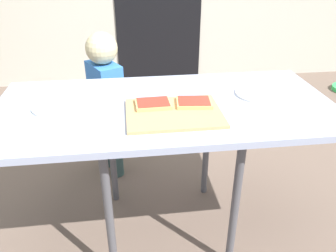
{
  "coord_description": "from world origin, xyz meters",
  "views": [
    {
      "loc": [
        -0.16,
        -1.37,
        1.38
      ],
      "look_at": [
        0.01,
        0.0,
        0.64
      ],
      "focal_mm": 36.14,
      "sensor_mm": 36.0,
      "label": 1
    }
  ],
  "objects_px": {
    "plate_white_right": "(260,93)",
    "plate_white_left": "(59,106)",
    "pizza_slice_far_left": "(153,104)",
    "cutting_board": "(174,113)",
    "child_left": "(106,96)",
    "pizza_slice_far_right": "(194,102)",
    "dining_table": "(166,115)"
  },
  "relations": [
    {
      "from": "pizza_slice_far_left",
      "to": "plate_white_right",
      "type": "height_order",
      "value": "pizza_slice_far_left"
    },
    {
      "from": "dining_table",
      "to": "child_left",
      "type": "distance_m",
      "value": 0.68
    },
    {
      "from": "pizza_slice_far_left",
      "to": "pizza_slice_far_right",
      "type": "xyz_separation_m",
      "value": [
        0.18,
        -0.01,
        0.0
      ]
    },
    {
      "from": "cutting_board",
      "to": "pizza_slice_far_right",
      "type": "distance_m",
      "value": 0.12
    },
    {
      "from": "plate_white_right",
      "to": "plate_white_left",
      "type": "relative_size",
      "value": 1.0
    },
    {
      "from": "pizza_slice_far_left",
      "to": "plate_white_right",
      "type": "distance_m",
      "value": 0.52
    },
    {
      "from": "dining_table",
      "to": "pizza_slice_far_left",
      "type": "height_order",
      "value": "pizza_slice_far_left"
    },
    {
      "from": "pizza_slice_far_right",
      "to": "child_left",
      "type": "xyz_separation_m",
      "value": [
        -0.42,
        0.63,
        -0.22
      ]
    },
    {
      "from": "pizza_slice_far_left",
      "to": "pizza_slice_far_right",
      "type": "distance_m",
      "value": 0.18
    },
    {
      "from": "pizza_slice_far_left",
      "to": "child_left",
      "type": "height_order",
      "value": "child_left"
    },
    {
      "from": "pizza_slice_far_right",
      "to": "dining_table",
      "type": "bearing_deg",
      "value": 159.66
    },
    {
      "from": "pizza_slice_far_left",
      "to": "plate_white_right",
      "type": "xyz_separation_m",
      "value": [
        0.52,
        0.09,
        -0.02
      ]
    },
    {
      "from": "plate_white_left",
      "to": "child_left",
      "type": "xyz_separation_m",
      "value": [
        0.17,
        0.56,
        -0.2
      ]
    },
    {
      "from": "dining_table",
      "to": "child_left",
      "type": "relative_size",
      "value": 1.61
    },
    {
      "from": "pizza_slice_far_left",
      "to": "cutting_board",
      "type": "bearing_deg",
      "value": -41.09
    },
    {
      "from": "child_left",
      "to": "dining_table",
      "type": "bearing_deg",
      "value": -63.08
    },
    {
      "from": "pizza_slice_far_right",
      "to": "plate_white_left",
      "type": "relative_size",
      "value": 0.71
    },
    {
      "from": "pizza_slice_far_right",
      "to": "plate_white_right",
      "type": "bearing_deg",
      "value": 16.0
    },
    {
      "from": "cutting_board",
      "to": "plate_white_left",
      "type": "xyz_separation_m",
      "value": [
        -0.49,
        0.14,
        -0.0
      ]
    },
    {
      "from": "dining_table",
      "to": "cutting_board",
      "type": "relative_size",
      "value": 3.81
    },
    {
      "from": "cutting_board",
      "to": "child_left",
      "type": "height_order",
      "value": "child_left"
    },
    {
      "from": "plate_white_right",
      "to": "plate_white_left",
      "type": "distance_m",
      "value": 0.93
    },
    {
      "from": "cutting_board",
      "to": "plate_white_left",
      "type": "height_order",
      "value": "cutting_board"
    },
    {
      "from": "dining_table",
      "to": "cutting_board",
      "type": "bearing_deg",
      "value": -77.97
    },
    {
      "from": "cutting_board",
      "to": "pizza_slice_far_right",
      "type": "relative_size",
      "value": 2.44
    },
    {
      "from": "pizza_slice_far_left",
      "to": "plate_white_left",
      "type": "distance_m",
      "value": 0.42
    },
    {
      "from": "plate_white_right",
      "to": "pizza_slice_far_right",
      "type": "bearing_deg",
      "value": -164.0
    },
    {
      "from": "cutting_board",
      "to": "plate_white_right",
      "type": "height_order",
      "value": "cutting_board"
    },
    {
      "from": "pizza_slice_far_left",
      "to": "child_left",
      "type": "bearing_deg",
      "value": 111.08
    },
    {
      "from": "dining_table",
      "to": "plate_white_left",
      "type": "distance_m",
      "value": 0.47
    },
    {
      "from": "cutting_board",
      "to": "child_left",
      "type": "xyz_separation_m",
      "value": [
        -0.32,
        0.7,
        -0.2
      ]
    },
    {
      "from": "pizza_slice_far_right",
      "to": "plate_white_left",
      "type": "bearing_deg",
      "value": 172.74
    }
  ]
}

